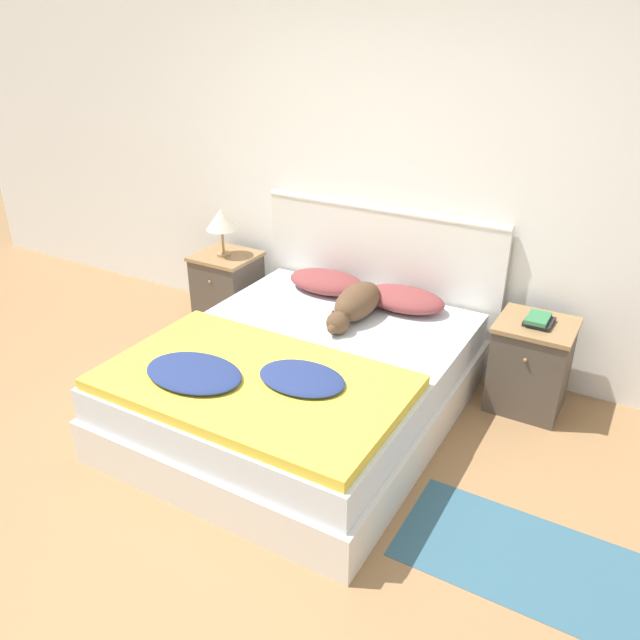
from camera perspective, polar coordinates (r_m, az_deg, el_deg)
ground_plane at (r=3.35m, az=-9.05°, el=-17.34°), size 16.00×16.00×0.00m
wall_back at (r=4.38m, az=7.56°, el=12.71°), size 9.00×0.06×2.55m
bed at (r=3.89m, az=-1.55°, el=-5.68°), size 1.74×2.10×0.47m
headboard at (r=4.58m, az=5.41°, el=4.08°), size 1.82×0.06×1.09m
nightstand_left at (r=5.05m, az=-8.41°, el=2.80°), size 0.46×0.44×0.59m
nightstand_right at (r=4.15m, az=18.67°, el=-3.91°), size 0.46×0.44×0.59m
pillow_left at (r=4.51m, az=0.60°, el=3.52°), size 0.58×0.35×0.14m
pillow_right at (r=4.27m, az=7.64°, el=1.92°), size 0.58×0.35×0.14m
quilt at (r=3.39m, az=-6.34°, el=-5.57°), size 1.63×0.99×0.11m
dog at (r=4.09m, az=3.28°, el=1.46°), size 0.23×0.69×0.22m
book_stack at (r=4.00m, az=19.36°, el=-0.02°), size 0.17×0.20×0.05m
table_lamp at (r=4.83m, az=-9.01°, el=8.98°), size 0.24×0.24×0.37m
rug at (r=3.26m, az=18.52°, el=-20.12°), size 1.20×0.61×0.00m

